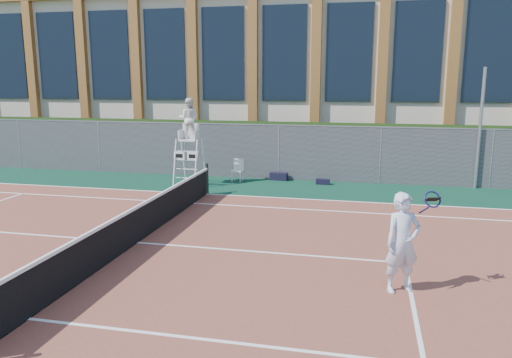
% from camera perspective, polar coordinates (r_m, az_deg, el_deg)
% --- Properties ---
extents(ground, '(120.00, 120.00, 0.00)m').
position_cam_1_polar(ground, '(12.82, -13.44, -7.21)').
color(ground, '#233814').
extents(apron, '(36.00, 20.00, 0.01)m').
position_cam_1_polar(apron, '(13.68, -11.61, -5.93)').
color(apron, '#0B3327').
rests_on(apron, ground).
extents(tennis_court, '(23.77, 10.97, 0.02)m').
position_cam_1_polar(tennis_court, '(12.81, -13.44, -7.13)').
color(tennis_court, brown).
rests_on(tennis_court, apron).
extents(tennis_net, '(0.10, 11.30, 1.10)m').
position_cam_1_polar(tennis_net, '(12.66, -13.55, -4.91)').
color(tennis_net, black).
rests_on(tennis_net, ground).
extents(fence, '(40.00, 0.06, 2.20)m').
position_cam_1_polar(fence, '(20.63, -2.87, 3.20)').
color(fence, '#595E60').
rests_on(fence, ground).
extents(hedge, '(40.00, 1.40, 2.20)m').
position_cam_1_polar(hedge, '(21.78, -2.03, 3.63)').
color(hedge, black).
rests_on(hedge, ground).
extents(building, '(45.00, 10.60, 8.22)m').
position_cam_1_polar(building, '(29.35, 1.93, 11.57)').
color(building, beige).
rests_on(building, ground).
extents(steel_pole, '(0.12, 0.12, 4.45)m').
position_cam_1_polar(steel_pole, '(20.07, 24.22, 5.23)').
color(steel_pole, '#9EA0A5').
rests_on(steel_pole, ground).
extents(umpire_chair, '(0.94, 1.44, 3.36)m').
position_cam_1_polar(umpire_chair, '(19.18, -7.69, 6.57)').
color(umpire_chair, white).
rests_on(umpire_chair, ground).
extents(plastic_chair, '(0.44, 0.44, 0.90)m').
position_cam_1_polar(plastic_chair, '(19.87, -2.07, 1.25)').
color(plastic_chair, silver).
rests_on(plastic_chair, apron).
extents(sports_bag_near, '(0.73, 0.35, 0.30)m').
position_cam_1_polar(sports_bag_near, '(20.15, 2.62, 0.30)').
color(sports_bag_near, black).
rests_on(sports_bag_near, apron).
extents(sports_bag_far, '(0.52, 0.24, 0.21)m').
position_cam_1_polar(sports_bag_far, '(19.50, 7.65, -0.30)').
color(sports_bag_far, black).
rests_on(sports_bag_far, apron).
extents(tennis_player, '(1.12, 0.83, 1.92)m').
position_cam_1_polar(tennis_player, '(9.83, 16.41, -6.98)').
color(tennis_player, silver).
rests_on(tennis_player, tennis_court).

